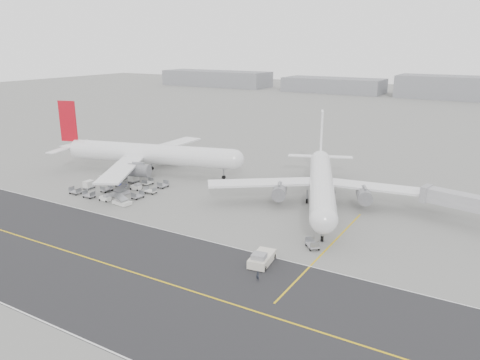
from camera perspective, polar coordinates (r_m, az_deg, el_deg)
The scene contains 10 objects.
ground at distance 92.17m, azimuth -8.52°, elevation -5.56°, with size 700.00×700.00×0.00m, color gray.
taxiway at distance 76.97m, azimuth -14.06°, elevation -10.49°, with size 220.00×59.00×0.03m.
horizon_buildings at distance 328.62m, azimuth 26.37°, elevation 8.77°, with size 520.00×28.00×28.00m, color gray, non-canonical shape.
airliner_a at distance 128.67m, azimuth -11.33°, elevation 3.18°, with size 53.58×52.40×18.88m.
airliner_b at distance 103.06m, azimuth 9.90°, elevation -0.26°, with size 47.43×48.40×17.56m.
pushback_tug at distance 76.06m, azimuth 2.65°, elevation -9.54°, with size 3.71×8.09×2.28m.
jet_bridge at distance 99.48m, azimuth 25.94°, elevation -2.63°, with size 17.60×6.56×6.56m.
gse_cluster at distance 115.92m, azimuth -14.40°, elevation -1.28°, with size 22.98×22.14×2.08m, color #A1A1A6, non-canonical shape.
stray_dolly at distance 82.71m, azimuth 8.81°, elevation -8.22°, with size 1.73×2.81×1.73m, color silver, non-canonical shape.
ground_crew_a at distance 71.13m, azimuth 2.17°, elevation -11.62°, with size 0.57×0.38×1.58m, color black.
Camera 1 is at (54.60, -65.91, 34.21)m, focal length 35.00 mm.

